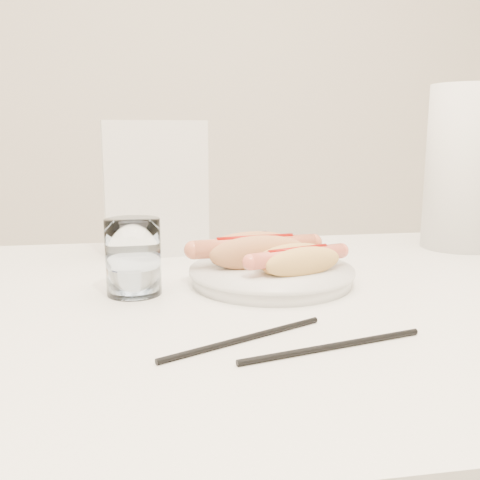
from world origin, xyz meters
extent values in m
cube|color=white|center=(0.00, 0.00, 0.73)|extent=(1.20, 0.80, 0.04)
cylinder|color=silver|center=(0.54, 0.34, 0.35)|extent=(0.04, 0.04, 0.71)
cylinder|color=silver|center=(0.03, 0.06, 0.76)|extent=(0.26, 0.26, 0.02)
ellipsoid|color=tan|center=(0.01, 0.07, 0.79)|extent=(0.15, 0.06, 0.05)
ellipsoid|color=tan|center=(0.01, 0.10, 0.79)|extent=(0.15, 0.06, 0.05)
ellipsoid|color=tan|center=(0.01, 0.08, 0.78)|extent=(0.14, 0.07, 0.03)
cylinder|color=#D56F4B|center=(0.01, 0.08, 0.80)|extent=(0.19, 0.05, 0.03)
cylinder|color=#990A05|center=(0.01, 0.08, 0.81)|extent=(0.12, 0.02, 0.01)
ellipsoid|color=#E9B25B|center=(0.07, 0.02, 0.79)|extent=(0.13, 0.07, 0.04)
ellipsoid|color=#E9B25B|center=(0.06, 0.05, 0.79)|extent=(0.13, 0.07, 0.04)
ellipsoid|color=#E9B25B|center=(0.06, 0.03, 0.78)|extent=(0.12, 0.08, 0.02)
cylinder|color=#E86952|center=(0.06, 0.03, 0.80)|extent=(0.15, 0.07, 0.02)
cylinder|color=#990A05|center=(0.06, 0.03, 0.80)|extent=(0.09, 0.04, 0.01)
cylinder|color=white|center=(-0.17, 0.04, 0.80)|extent=(0.07, 0.07, 0.10)
cylinder|color=black|center=(-0.05, -0.16, 0.75)|extent=(0.19, 0.09, 0.01)
cylinder|color=black|center=(0.04, -0.19, 0.75)|extent=(0.21, 0.06, 0.01)
cube|color=silver|center=(-0.13, 0.30, 0.87)|extent=(0.19, 0.12, 0.24)
cube|color=#101434|center=(0.08, 0.34, 0.75)|extent=(0.19, 0.19, 0.01)
cylinder|color=silver|center=(0.44, 0.24, 0.90)|extent=(0.18, 0.18, 0.30)
camera|label=1|loc=(-0.14, -0.69, 0.97)|focal=40.65mm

